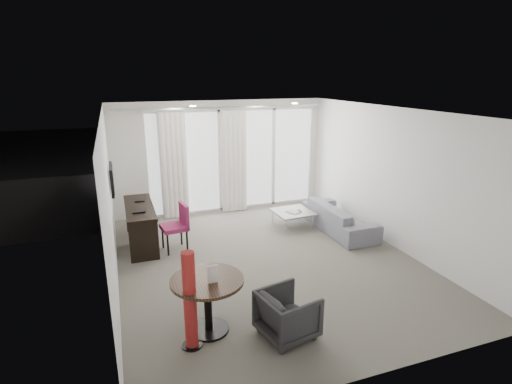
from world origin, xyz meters
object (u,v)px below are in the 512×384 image
object	(u,v)px
desk	(141,226)
sofa	(339,217)
coffee_table	(293,219)
rattan_chair_b	(279,166)
round_table	(208,305)
rattan_chair_a	(254,179)
red_lamp	(190,301)
desk_chair	(174,228)
tub_armchair	(288,314)

from	to	relation	value
desk	sofa	bearing A→B (deg)	-9.21
coffee_table	rattan_chair_b	world-z (taller)	rattan_chair_b
round_table	rattan_chair_b	xyz separation A→B (m)	(3.77, 6.66, 0.08)
round_table	rattan_chair_a	distance (m)	5.98
red_lamp	rattan_chair_a	size ratio (longest dim) A/B	1.36
round_table	sofa	world-z (taller)	round_table
coffee_table	rattan_chair_a	xyz separation A→B (m)	(-0.00, 2.45, 0.28)
desk_chair	sofa	distance (m)	3.41
desk_chair	round_table	bearing A→B (deg)	-96.90
round_table	coffee_table	distance (m)	3.91
desk	round_table	size ratio (longest dim) A/B	1.80
desk	round_table	xyz separation A→B (m)	(0.59, -3.09, -0.02)
rattan_chair_b	desk	bearing A→B (deg)	-157.17
sofa	red_lamp	bearing A→B (deg)	126.40
round_table	rattan_chair_b	world-z (taller)	rattan_chair_b
desk_chair	coffee_table	xyz separation A→B (m)	(2.57, 0.35, -0.27)
tub_armchair	rattan_chair_a	bearing A→B (deg)	-27.40
desk	tub_armchair	bearing A→B (deg)	-66.92
desk_chair	rattan_chair_a	world-z (taller)	rattan_chair_a
desk	rattan_chair_a	size ratio (longest dim) A/B	1.80
sofa	rattan_chair_a	size ratio (longest dim) A/B	2.14
rattan_chair_a	round_table	bearing A→B (deg)	-113.02
desk	sofa	world-z (taller)	desk
desk_chair	round_table	xyz separation A→B (m)	(0.03, -2.62, -0.07)
desk_chair	rattan_chair_b	bearing A→B (deg)	39.25
tub_armchair	round_table	bearing A→B (deg)	52.85
tub_armchair	rattan_chair_a	size ratio (longest dim) A/B	0.72
desk_chair	coffee_table	world-z (taller)	desk_chair
round_table	rattan_chair_b	size ratio (longest dim) A/B	1.02
round_table	tub_armchair	bearing A→B (deg)	-25.35
desk_chair	rattan_chair_a	size ratio (longest dim) A/B	0.96
coffee_table	sofa	distance (m)	0.99
coffee_table	sofa	world-z (taller)	sofa
rattan_chair_a	rattan_chair_b	xyz separation A→B (m)	(1.23, 1.24, -0.01)
round_table	desk_chair	bearing A→B (deg)	90.61
tub_armchair	desk	bearing A→B (deg)	11.27
coffee_table	rattan_chair_b	xyz separation A→B (m)	(1.23, 3.69, 0.28)
tub_armchair	sofa	world-z (taller)	tub_armchair
desk	desk_chair	bearing A→B (deg)	-39.64
round_table	coffee_table	size ratio (longest dim) A/B	1.18
desk	sofa	size ratio (longest dim) A/B	0.84
desk	red_lamp	bearing A→B (deg)	-84.31
desk_chair	red_lamp	bearing A→B (deg)	-102.19
coffee_table	desk	bearing A→B (deg)	177.80
rattan_chair_b	tub_armchair	bearing A→B (deg)	-128.48
tub_armchair	red_lamp	bearing A→B (deg)	68.74
desk_chair	round_table	size ratio (longest dim) A/B	0.96
rattan_chair_b	coffee_table	bearing A→B (deg)	-124.90
rattan_chair_b	rattan_chair_a	bearing A→B (deg)	-151.36
rattan_chair_b	sofa	bearing A→B (deg)	-111.88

